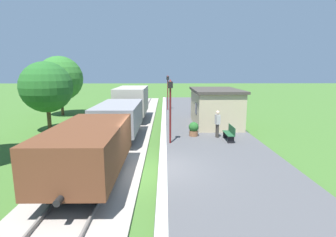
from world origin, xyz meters
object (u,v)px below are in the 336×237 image
(potted_planter, at_px, (194,129))
(station_hut, at_px, (215,107))
(bench_near_hut, at_px, (230,133))
(tree_field_left, at_px, (60,79))
(bench_down_platform, at_px, (205,109))
(freight_train, at_px, (121,116))
(lamp_post_near, at_px, (170,100))
(lamp_post_far, at_px, (168,86))
(person_waiting, at_px, (217,123))
(tree_trackside_far, at_px, (46,87))

(potted_planter, bearing_deg, station_hut, 60.39)
(bench_near_hut, distance_m, potted_planter, 2.35)
(station_hut, xyz_separation_m, bench_near_hut, (0.01, -4.74, -0.93))
(tree_field_left, bearing_deg, bench_down_platform, -4.27)
(freight_train, height_order, bench_down_platform, freight_train)
(potted_planter, bearing_deg, tree_field_left, 141.98)
(lamp_post_near, bearing_deg, bench_down_platform, 70.27)
(potted_planter, height_order, lamp_post_far, lamp_post_far)
(potted_planter, height_order, tree_field_left, tree_field_left)
(person_waiting, bearing_deg, tree_trackside_far, -24.04)
(freight_train, height_order, station_hut, station_hut)
(lamp_post_near, relative_size, tree_trackside_far, 0.73)
(lamp_post_near, distance_m, tree_field_left, 15.34)
(tree_field_left, bearing_deg, lamp_post_far, 10.36)
(bench_near_hut, height_order, bench_down_platform, same)
(bench_near_hut, bearing_deg, tree_trackside_far, 163.92)
(lamp_post_near, relative_size, lamp_post_far, 1.00)
(person_waiting, xyz_separation_m, lamp_post_far, (-2.99, 11.76, 1.62))
(station_hut, relative_size, person_waiting, 3.39)
(station_hut, distance_m, bench_down_platform, 4.89)
(bench_near_hut, bearing_deg, station_hut, 90.07)
(bench_near_hut, bearing_deg, lamp_post_far, 106.02)
(lamp_post_far, bearing_deg, station_hut, -65.25)
(station_hut, relative_size, bench_near_hut, 3.87)
(freight_train, bearing_deg, station_hut, 25.23)
(tree_trackside_far, xyz_separation_m, tree_field_left, (-1.78, 7.03, 0.40))
(tree_trackside_far, bearing_deg, lamp_post_far, 45.58)
(station_hut, xyz_separation_m, lamp_post_far, (-3.59, 7.79, 1.15))
(potted_planter, relative_size, lamp_post_near, 0.25)
(freight_train, relative_size, lamp_post_near, 5.24)
(person_waiting, height_order, lamp_post_near, lamp_post_near)
(potted_planter, xyz_separation_m, lamp_post_near, (-1.54, -1.62, 2.08))
(freight_train, height_order, bench_near_hut, freight_train)
(bench_down_platform, distance_m, person_waiting, 8.80)
(bench_near_hut, relative_size, tree_field_left, 0.26)
(lamp_post_far, bearing_deg, bench_near_hut, -73.98)
(freight_train, xyz_separation_m, potted_planter, (4.75, -0.40, -0.78))
(freight_train, relative_size, station_hut, 3.34)
(lamp_post_far, bearing_deg, tree_field_left, -169.64)
(station_hut, xyz_separation_m, lamp_post_near, (-3.59, -5.23, 1.15))
(lamp_post_near, height_order, lamp_post_far, same)
(potted_planter, relative_size, tree_trackside_far, 0.18)
(station_hut, xyz_separation_m, person_waiting, (-0.60, -3.97, -0.47))
(person_waiting, relative_size, lamp_post_near, 0.46)
(person_waiting, bearing_deg, potted_planter, -24.53)
(bench_near_hut, distance_m, tree_field_left, 17.93)
(bench_near_hut, bearing_deg, potted_planter, 151.17)
(bench_near_hut, bearing_deg, tree_field_left, 143.19)
(bench_near_hut, xyz_separation_m, person_waiting, (-0.60, 0.77, 0.46))
(station_hut, bearing_deg, tree_trackside_far, -174.60)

